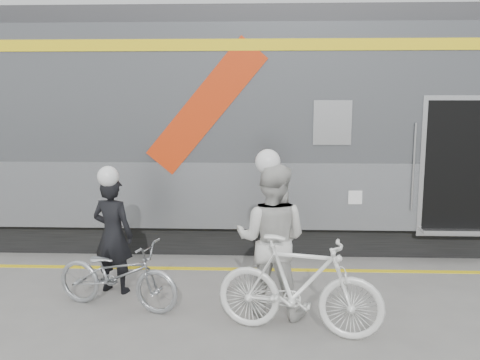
{
  "coord_description": "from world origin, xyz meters",
  "views": [
    {
      "loc": [
        0.47,
        -5.41,
        2.64
      ],
      "look_at": [
        0.18,
        1.6,
        1.5
      ],
      "focal_mm": 38.0,
      "sensor_mm": 36.0,
      "label": 1
    }
  ],
  "objects_px": {
    "man": "(113,235)",
    "bicycle_left": "(117,274)",
    "woman": "(272,240)",
    "bicycle_right": "(299,286)"
  },
  "relations": [
    {
      "from": "man",
      "to": "bicycle_left",
      "type": "distance_m",
      "value": 0.69
    },
    {
      "from": "woman",
      "to": "bicycle_right",
      "type": "height_order",
      "value": "woman"
    },
    {
      "from": "bicycle_right",
      "to": "bicycle_left",
      "type": "bearing_deg",
      "value": 88.2
    },
    {
      "from": "bicycle_left",
      "to": "woman",
      "type": "distance_m",
      "value": 2.0
    },
    {
      "from": "bicycle_left",
      "to": "woman",
      "type": "xyz_separation_m",
      "value": [
        1.94,
        -0.08,
        0.49
      ]
    },
    {
      "from": "woman",
      "to": "bicycle_left",
      "type": "bearing_deg",
      "value": 11.59
    },
    {
      "from": "bicycle_left",
      "to": "woman",
      "type": "relative_size",
      "value": 0.9
    },
    {
      "from": "woman",
      "to": "bicycle_right",
      "type": "relative_size",
      "value": 0.99
    },
    {
      "from": "man",
      "to": "bicycle_left",
      "type": "height_order",
      "value": "man"
    },
    {
      "from": "bicycle_left",
      "to": "bicycle_right",
      "type": "height_order",
      "value": "bicycle_right"
    }
  ]
}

